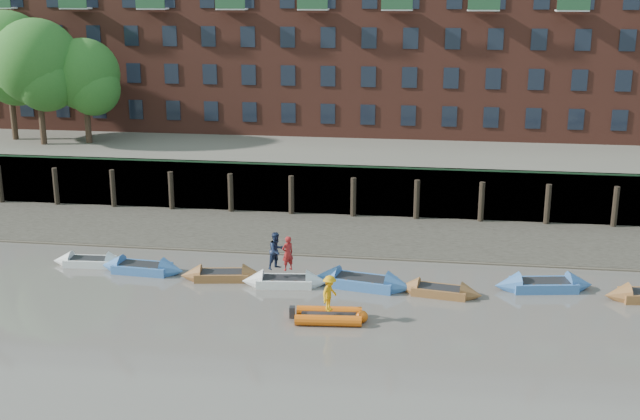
% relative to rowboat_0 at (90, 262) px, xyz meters
% --- Properties ---
extents(ground, '(220.00, 220.00, 0.00)m').
position_rel_rowboat_0_xyz_m(ground, '(14.92, -10.80, -0.20)').
color(ground, '#625B54').
rests_on(ground, ground).
extents(foreshore, '(110.00, 8.00, 0.50)m').
position_rel_rowboat_0_xyz_m(foreshore, '(14.92, 7.20, -0.20)').
color(foreshore, '#3D382F').
rests_on(foreshore, ground).
extents(mud_band, '(110.00, 1.60, 0.10)m').
position_rel_rowboat_0_xyz_m(mud_band, '(14.92, 3.80, -0.20)').
color(mud_band, '#4C4336').
rests_on(mud_band, ground).
extents(river_wall, '(110.00, 1.23, 3.30)m').
position_rel_rowboat_0_xyz_m(river_wall, '(14.92, 11.58, 1.39)').
color(river_wall, '#2D2A26').
rests_on(river_wall, ground).
extents(bank_terrace, '(110.00, 28.00, 3.20)m').
position_rel_rowboat_0_xyz_m(bank_terrace, '(14.92, 25.20, 1.40)').
color(bank_terrace, '#5E594D').
rests_on(bank_terrace, ground).
extents(apartment_terrace, '(80.60, 15.56, 20.98)m').
position_rel_rowboat_0_xyz_m(apartment_terrace, '(14.91, 26.20, 12.62)').
color(apartment_terrace, brown).
rests_on(apartment_terrace, bank_terrace).
extents(tree_cluster, '(11.76, 7.74, 9.40)m').
position_rel_rowboat_0_xyz_m(tree_cluster, '(-10.70, 16.55, 8.80)').
color(tree_cluster, '#3A281C').
rests_on(tree_cluster, bank_terrace).
extents(rowboat_0, '(4.04, 1.41, 1.15)m').
position_rel_rowboat_0_xyz_m(rowboat_0, '(0.00, 0.00, 0.00)').
color(rowboat_0, silver).
rests_on(rowboat_0, ground).
extents(rowboat_1, '(4.60, 1.64, 1.31)m').
position_rel_rowboat_0_xyz_m(rowboat_1, '(3.13, -0.64, 0.03)').
color(rowboat_1, '#3665A6').
rests_on(rowboat_1, ground).
extents(rowboat_2, '(4.32, 1.84, 1.21)m').
position_rel_rowboat_0_xyz_m(rowboat_2, '(7.49, -1.07, 0.01)').
color(rowboat_2, brown).
rests_on(rowboat_2, ground).
extents(rowboat_3, '(4.35, 1.67, 1.23)m').
position_rel_rowboat_0_xyz_m(rowboat_3, '(10.78, -1.47, 0.01)').
color(rowboat_3, silver).
rests_on(rowboat_3, ground).
extents(rowboat_4, '(5.16, 2.36, 1.45)m').
position_rel_rowboat_0_xyz_m(rowboat_4, '(14.60, -1.11, 0.05)').
color(rowboat_4, '#3665A6').
rests_on(rowboat_4, ground).
extents(rowboat_5, '(4.18, 1.81, 1.17)m').
position_rel_rowboat_0_xyz_m(rowboat_5, '(18.37, -1.65, 0.00)').
color(rowboat_5, brown).
rests_on(rowboat_5, ground).
extents(rowboat_6, '(4.96, 2.18, 1.39)m').
position_rel_rowboat_0_xyz_m(rowboat_6, '(23.39, -0.24, 0.04)').
color(rowboat_6, '#3665A6').
rests_on(rowboat_6, ground).
extents(rib_tender, '(3.26, 1.74, 0.56)m').
position_rel_rowboat_0_xyz_m(rib_tender, '(13.64, -5.42, 0.04)').
color(rib_tender, '#D3540C').
rests_on(rib_tender, ground).
extents(person_rower_a, '(0.75, 0.74, 1.74)m').
position_rel_rowboat_0_xyz_m(person_rower_a, '(10.95, -1.48, 1.49)').
color(person_rower_a, maroon).
rests_on(person_rower_a, rowboat_3).
extents(person_rower_b, '(1.12, 1.15, 1.87)m').
position_rel_rowboat_0_xyz_m(person_rower_b, '(10.37, -1.35, 1.56)').
color(person_rower_b, '#19233F').
rests_on(person_rower_b, rowboat_3).
extents(person_rib_crew, '(0.94, 1.20, 1.63)m').
position_rel_rowboat_0_xyz_m(person_rib_crew, '(13.54, -5.47, 1.13)').
color(person_rib_crew, orange).
rests_on(person_rib_crew, rib_tender).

